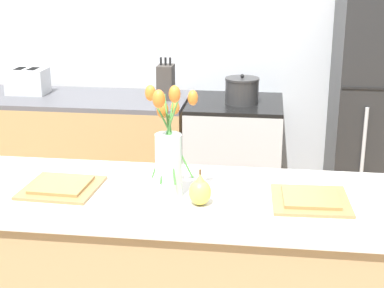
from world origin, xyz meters
TOP-DOWN VIEW (x-y plane):
  - back_wall at (0.00, 2.00)m, footprint 5.20×0.08m
  - back_counter at (-1.06, 1.60)m, footprint 1.68×0.60m
  - stove_range at (0.10, 1.60)m, footprint 0.60×0.61m
  - flower_vase at (-0.05, -0.03)m, footprint 0.19×0.13m
  - pear_figurine at (0.08, -0.09)m, footprint 0.08×0.08m
  - plate_setting_left at (-0.48, -0.02)m, footprint 0.29×0.29m
  - plate_setting_right at (0.48, -0.02)m, footprint 0.29×0.29m
  - toaster at (-1.30, 1.64)m, footprint 0.28×0.18m
  - cooking_pot at (0.14, 1.56)m, footprint 0.22×0.22m
  - knife_block at (-0.35, 1.62)m, footprint 0.10×0.14m

SIDE VIEW (x-z plane):
  - stove_range at x=0.10m, z-range 0.00..0.89m
  - back_counter at x=-1.06m, z-range 0.00..0.89m
  - plate_setting_left at x=-0.48m, z-range 0.90..0.93m
  - plate_setting_right at x=0.48m, z-range 0.90..0.93m
  - pear_figurine at x=0.08m, z-range 0.89..1.03m
  - cooking_pot at x=0.14m, z-range 0.88..1.06m
  - toaster at x=-1.30m, z-range 0.89..1.06m
  - knife_block at x=-0.35m, z-range 0.86..1.13m
  - flower_vase at x=-0.05m, z-range 0.86..1.30m
  - back_wall at x=0.00m, z-range 0.00..2.70m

